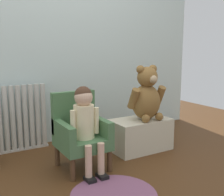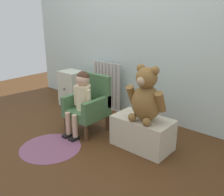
{
  "view_description": "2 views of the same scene",
  "coord_description": "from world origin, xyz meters",
  "views": [
    {
      "loc": [
        -0.96,
        -1.69,
        1.02
      ],
      "look_at": [
        0.3,
        0.44,
        0.58
      ],
      "focal_mm": 45.0,
      "sensor_mm": 36.0,
      "label": 1
    },
    {
      "loc": [
        1.93,
        -1.43,
        1.3
      ],
      "look_at": [
        0.34,
        0.43,
        0.48
      ],
      "focal_mm": 40.0,
      "sensor_mm": 36.0,
      "label": 2
    }
  ],
  "objects": [
    {
      "name": "ground_plane",
      "position": [
        0.0,
        0.0,
        0.0
      ],
      "size": [
        6.0,
        6.0,
        0.0
      ],
      "primitive_type": "plane",
      "color": "#4A2C14"
    },
    {
      "name": "back_wall",
      "position": [
        0.0,
        1.24,
        1.2
      ],
      "size": [
        3.8,
        0.05,
        2.4
      ],
      "primitive_type": "cube",
      "color": "silver",
      "rests_on": "ground_plane"
    },
    {
      "name": "radiator",
      "position": [
        -0.35,
        1.11,
        0.33
      ],
      "size": [
        0.5,
        0.05,
        0.67
      ],
      "color": "beige",
      "rests_on": "ground_plane"
    },
    {
      "name": "small_dresser",
      "position": [
        -0.81,
        0.87,
        0.26
      ],
      "size": [
        0.33,
        0.29,
        0.52
      ],
      "color": "beige",
      "rests_on": "ground_plane"
    },
    {
      "name": "child_armchair",
      "position": [
        -0.02,
        0.44,
        0.31
      ],
      "size": [
        0.4,
        0.41,
        0.65
      ],
      "color": "#466D44",
      "rests_on": "ground_plane"
    },
    {
      "name": "child_figure",
      "position": [
        -0.02,
        0.34,
        0.47
      ],
      "size": [
        0.25,
        0.35,
        0.72
      ],
      "color": "beige",
      "rests_on": "ground_plane"
    },
    {
      "name": "low_bench",
      "position": [
        0.68,
        0.51,
        0.16
      ],
      "size": [
        0.59,
        0.34,
        0.32
      ],
      "primitive_type": "cube",
      "color": "beige",
      "rests_on": "ground_plane"
    },
    {
      "name": "large_teddy_bear",
      "position": [
        0.72,
        0.48,
        0.56
      ],
      "size": [
        0.39,
        0.28,
        0.54
      ],
      "color": "brown",
      "rests_on": "low_bench"
    },
    {
      "name": "floor_rug",
      "position": [
        -0.02,
        -0.12,
        0.0
      ],
      "size": [
        0.62,
        0.62,
        0.01
      ],
      "primitive_type": "cylinder",
      "color": "#7D4B67",
      "rests_on": "ground_plane"
    }
  ]
}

